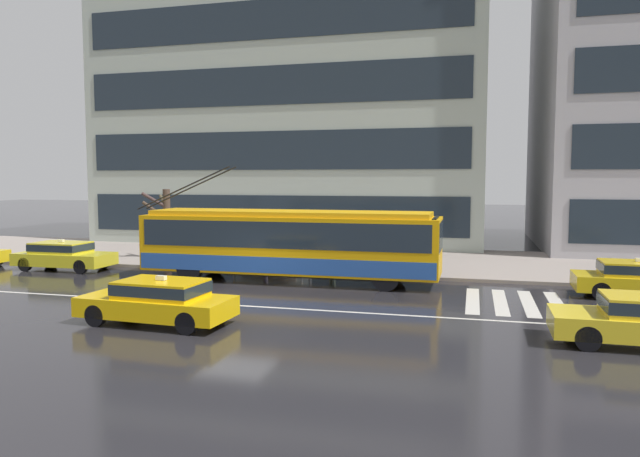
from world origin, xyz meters
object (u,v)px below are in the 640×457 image
at_px(pedestrian_approaching_curb, 265,233).
at_px(bus_shelter, 268,226).
at_px(taxi_queued_behind_bus, 63,254).
at_px(taxi_oncoming_near, 158,299).
at_px(pedestrian_at_shelter, 332,248).
at_px(street_tree_bare, 165,220).
at_px(trolleybus, 289,242).

bearing_deg(pedestrian_approaching_curb, bus_shelter, 102.11).
distance_m(taxi_queued_behind_bus, bus_shelter, 9.35).
bearing_deg(taxi_oncoming_near, pedestrian_at_shelter, 74.65).
relative_size(taxi_oncoming_near, street_tree_bare, 1.28).
height_order(taxi_oncoming_near, pedestrian_at_shelter, pedestrian_at_shelter).
xyz_separation_m(taxi_queued_behind_bus, pedestrian_at_shelter, (12.11, 2.03, 0.43)).
xyz_separation_m(taxi_oncoming_near, pedestrian_at_shelter, (2.72, 9.90, 0.43)).
bearing_deg(trolleybus, taxi_queued_behind_bus, 178.74).
distance_m(trolleybus, bus_shelter, 3.99).
distance_m(trolleybus, pedestrian_at_shelter, 2.62).
relative_size(trolleybus, pedestrian_approaching_curb, 6.37).
relative_size(bus_shelter, street_tree_bare, 1.20).
relative_size(taxi_queued_behind_bus, taxi_oncoming_near, 0.98).
bearing_deg(taxi_queued_behind_bus, taxi_oncoming_near, -39.98).
bearing_deg(taxi_oncoming_near, taxi_queued_behind_bus, 140.02).
relative_size(taxi_queued_behind_bus, street_tree_bare, 1.25).
relative_size(taxi_queued_behind_bus, pedestrian_approaching_curb, 2.20).
bearing_deg(trolleybus, street_tree_bare, 152.83).
height_order(pedestrian_approaching_curb, street_tree_bare, street_tree_bare).
distance_m(pedestrian_at_shelter, street_tree_bare, 9.27).
bearing_deg(pedestrian_at_shelter, bus_shelter, 162.25).
xyz_separation_m(pedestrian_at_shelter, pedestrian_approaching_curb, (-3.18, 0.15, 0.55)).
bearing_deg(trolleybus, taxi_oncoming_near, -101.00).
bearing_deg(pedestrian_at_shelter, pedestrian_approaching_curb, 177.29).
distance_m(taxi_oncoming_near, bus_shelter, 11.07).
bearing_deg(taxi_queued_behind_bus, bus_shelter, 19.61).
bearing_deg(pedestrian_approaching_curb, taxi_queued_behind_bus, -166.28).
distance_m(taxi_oncoming_near, pedestrian_at_shelter, 10.28).
xyz_separation_m(taxi_queued_behind_bus, street_tree_bare, (3.05, 3.78, 1.36)).
bearing_deg(taxi_oncoming_near, trolleybus, 79.00).
bearing_deg(taxi_queued_behind_bus, pedestrian_approaching_curb, 13.72).
height_order(pedestrian_at_shelter, street_tree_bare, street_tree_bare).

